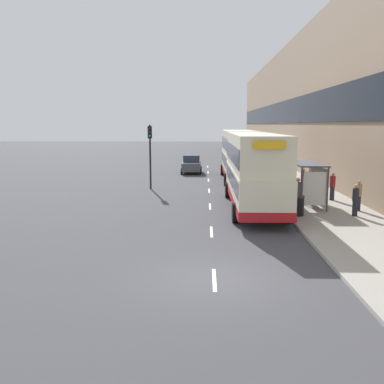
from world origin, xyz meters
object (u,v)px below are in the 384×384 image
pedestrian_2 (358,195)px  pedestrian_4 (297,194)px  bus_shelter (311,176)px  traffic_light_far_kerb (150,146)px  pedestrian_at_shelter (332,186)px  pedestrian_1 (355,200)px  car_0 (191,164)px  double_decker_bus_ahead (239,154)px  pedestrian_3 (303,181)px  double_decker_bus_near (254,169)px  litter_bin (299,206)px

pedestrian_2 → pedestrian_4: bearing=-176.0°
bus_shelter → traffic_light_far_kerb: (-10.17, 7.17, 1.35)m
pedestrian_at_shelter → pedestrian_2: 3.31m
pedestrian_4 → pedestrian_1: bearing=-23.4°
pedestrian_1 → pedestrian_4: pedestrian_4 is taller
car_0 → pedestrian_at_shelter: pedestrian_at_shelter is taller
bus_shelter → pedestrian_2: bearing=-29.5°
double_decker_bus_ahead → pedestrian_4: size_ratio=6.14×
bus_shelter → pedestrian_3: bearing=82.8°
double_decker_bus_near → pedestrian_2: (5.61, -0.99, -1.28)m
double_decker_bus_near → pedestrian_at_shelter: 5.77m
pedestrian_1 → bus_shelter: bearing=121.5°
pedestrian_1 → traffic_light_far_kerb: size_ratio=0.35×
pedestrian_2 → double_decker_bus_near: bearing=170.0°
pedestrian_3 → litter_bin: size_ratio=1.69×
pedestrian_2 → litter_bin: size_ratio=1.61×
pedestrian_2 → litter_bin: 3.84m
bus_shelter → litter_bin: 3.25m
car_0 → pedestrian_at_shelter: 18.46m
car_0 → pedestrian_3: 16.07m
pedestrian_1 → pedestrian_at_shelter: bearing=87.7°
traffic_light_far_kerb → double_decker_bus_near: bearing=-47.4°
traffic_light_far_kerb → litter_bin: bearing=-48.0°
pedestrian_3 → litter_bin: 6.92m
double_decker_bus_near → traffic_light_far_kerb: bearing=132.6°
car_0 → double_decker_bus_near: bearing=102.8°
double_decker_bus_near → traffic_light_far_kerb: traffic_light_far_kerb is taller
car_0 → pedestrian_4: 20.48m
car_0 → litter_bin: car_0 is taller
traffic_light_far_kerb → pedestrian_1: bearing=-39.9°
pedestrian_at_shelter → pedestrian_1: size_ratio=1.06×
pedestrian_at_shelter → bus_shelter: bearing=-133.4°
car_0 → traffic_light_far_kerb: size_ratio=0.79×
litter_bin → car_0: bearing=106.7°
pedestrian_at_shelter → litter_bin: (-3.08, -4.72, -0.36)m
pedestrian_at_shelter → pedestrian_4: bearing=-129.7°
pedestrian_1 → double_decker_bus_ahead: bearing=107.5°
double_decker_bus_near → double_decker_bus_ahead: same height
bus_shelter → pedestrian_1: bearing=-58.5°
pedestrian_3 → litter_bin: pedestrian_3 is taller
double_decker_bus_ahead → pedestrian_3: 9.43m
double_decker_bus_near → pedestrian_3: (3.79, 4.25, -1.24)m
bus_shelter → pedestrian_at_shelter: bearing=46.6°
bus_shelter → pedestrian_at_shelter: 2.83m
pedestrian_2 → pedestrian_3: bearing=109.1°
pedestrian_4 → double_decker_bus_near: bearing=151.2°
pedestrian_4 → pedestrian_2: bearing=4.0°
double_decker_bus_near → pedestrian_1: (4.96, -2.41, -1.30)m
pedestrian_1 → litter_bin: pedestrian_1 is taller
bus_shelter → car_0: 19.42m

